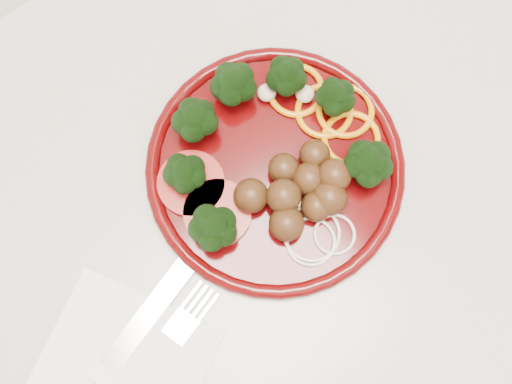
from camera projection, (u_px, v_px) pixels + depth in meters
counter at (294, 222)px, 1.08m from camera, size 2.40×0.60×0.90m
plate at (274, 162)px, 0.61m from camera, size 0.25×0.25×0.06m
napkin at (120, 373)px, 0.58m from camera, size 0.20×0.20×0.00m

